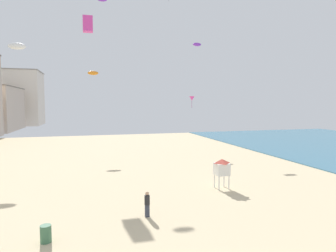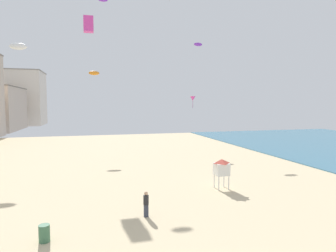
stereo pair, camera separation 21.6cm
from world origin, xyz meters
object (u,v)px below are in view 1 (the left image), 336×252
object	(u,v)px
kite_white_parafoil	(17,46)
kite_purple_parafoil_3	(197,44)
kite_magenta_box	(88,24)
lifeguard_stand	(222,167)
beach_trash_bin	(46,234)
kite_orange_parafoil	(93,73)
kite_flyer	(147,203)
kite_purple_parafoil_2	(102,0)
kite_magenta_delta	(192,98)

from	to	relation	value
kite_white_parafoil	kite_purple_parafoil_3	world-z (taller)	kite_purple_parafoil_3
kite_magenta_box	kite_purple_parafoil_3	distance (m)	19.11
lifeguard_stand	kite_purple_parafoil_3	distance (m)	27.61
lifeguard_stand	beach_trash_bin	size ratio (longest dim) A/B	2.83
kite_orange_parafoil	kite_purple_parafoil_3	distance (m)	17.09
kite_flyer	kite_white_parafoil	bearing A→B (deg)	-32.52
beach_trash_bin	kite_purple_parafoil_2	distance (m)	32.12
kite_magenta_box	lifeguard_stand	bearing A→B (deg)	-51.92
kite_white_parafoil	kite_magenta_delta	size ratio (longest dim) A/B	1.15
kite_white_parafoil	kite_magenta_delta	bearing A→B (deg)	3.96
beach_trash_bin	kite_white_parafoil	xyz separation A→B (m)	(-5.94, 23.22, 13.70)
kite_orange_parafoil	kite_white_parafoil	bearing A→B (deg)	-146.19
beach_trash_bin	lifeguard_stand	bearing A→B (deg)	25.37
kite_orange_parafoil	kite_white_parafoil	xyz separation A→B (m)	(-8.94, -5.99, 2.33)
lifeguard_stand	kite_magenta_box	world-z (taller)	kite_magenta_box
kite_purple_parafoil_2	kite_purple_parafoil_3	world-z (taller)	kite_purple_parafoil_2
kite_purple_parafoil_2	kite_magenta_delta	xyz separation A→B (m)	(12.90, 0.49, -12.96)
lifeguard_stand	kite_purple_parafoil_2	bearing A→B (deg)	107.25
kite_orange_parafoil	kite_magenta_delta	world-z (taller)	kite_orange_parafoil
lifeguard_stand	kite_purple_parafoil_2	size ratio (longest dim) A/B	2.01
kite_flyer	beach_trash_bin	bearing A→B (deg)	47.05
kite_purple_parafoil_2	kite_magenta_delta	size ratio (longest dim) A/B	0.72
kite_magenta_box	kite_purple_parafoil_2	xyz separation A→B (m)	(1.90, 4.61, 4.54)
kite_magenta_box	kite_purple_parafoil_3	bearing A→B (deg)	27.32
beach_trash_bin	kite_orange_parafoil	xyz separation A→B (m)	(3.01, 29.21, 11.37)
kite_flyer	beach_trash_bin	distance (m)	6.05
kite_flyer	kite_purple_parafoil_3	size ratio (longest dim) A/B	1.15
kite_white_parafoil	kite_magenta_box	size ratio (longest dim) A/B	1.17
lifeguard_stand	kite_magenta_delta	xyz separation A→B (m)	(4.18, 18.66, 6.17)
kite_orange_parafoil	kite_magenta_box	bearing A→B (deg)	-93.82
lifeguard_stand	kite_white_parafoil	world-z (taller)	kite_white_parafoil
kite_magenta_box	kite_purple_parafoil_2	distance (m)	6.74
kite_white_parafoil	kite_magenta_box	world-z (taller)	kite_magenta_box
kite_magenta_delta	kite_flyer	bearing A→B (deg)	-116.53
kite_magenta_delta	kite_purple_parafoil_3	size ratio (longest dim) A/B	1.24
kite_flyer	beach_trash_bin	xyz separation A→B (m)	(-5.73, -1.89, -0.47)
lifeguard_stand	kite_magenta_delta	world-z (taller)	kite_magenta_delta
beach_trash_bin	kite_white_parafoil	distance (m)	27.61
kite_white_parafoil	kite_flyer	bearing A→B (deg)	-61.34
lifeguard_stand	kite_purple_parafoil_3	bearing A→B (deg)	65.73
kite_orange_parafoil	kite_purple_parafoil_2	xyz separation A→B (m)	(1.27, -4.87, 9.15)
kite_magenta_box	kite_flyer	bearing A→B (deg)	-79.35
lifeguard_stand	beach_trash_bin	world-z (taller)	lifeguard_stand
beach_trash_bin	kite_magenta_delta	size ratio (longest dim) A/B	0.51
kite_white_parafoil	lifeguard_stand	bearing A→B (deg)	-42.02
lifeguard_stand	kite_purple_parafoil_2	distance (m)	27.79
kite_purple_parafoil_3	kite_orange_parafoil	bearing A→B (deg)	177.48
kite_flyer	kite_purple_parafoil_3	world-z (taller)	kite_purple_parafoil_3
beach_trash_bin	kite_purple_parafoil_2	bearing A→B (deg)	80.04
kite_flyer	kite_orange_parafoil	bearing A→B (deg)	-55.50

